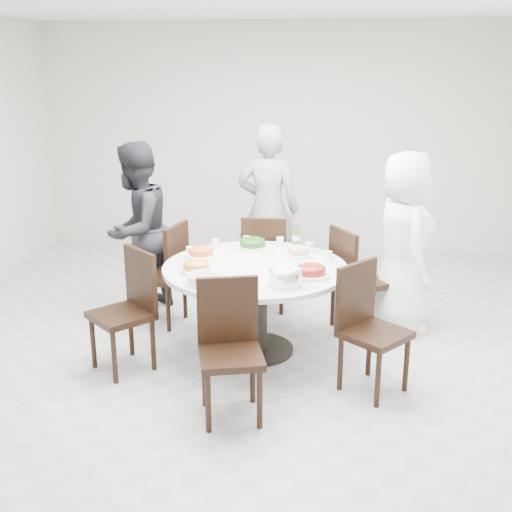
# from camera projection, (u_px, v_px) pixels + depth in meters

# --- Properties ---
(floor) EXTENTS (6.00, 6.00, 0.01)m
(floor) POSITION_uv_depth(u_px,v_px,m) (249.00, 343.00, 5.54)
(floor) COLOR #B6B7BB
(floor) RESTS_ON ground
(wall_back) EXTENTS (6.00, 0.01, 2.80)m
(wall_back) POSITION_uv_depth(u_px,v_px,m) (280.00, 139.00, 7.97)
(wall_back) COLOR silver
(wall_back) RESTS_ON ground
(wall_front) EXTENTS (6.00, 0.01, 2.80)m
(wall_front) POSITION_uv_depth(u_px,v_px,m) (139.00, 340.00, 2.28)
(wall_front) COLOR silver
(wall_front) RESTS_ON ground
(dining_table) EXTENTS (1.50, 1.50, 0.75)m
(dining_table) POSITION_uv_depth(u_px,v_px,m) (255.00, 309.00, 5.29)
(dining_table) COLOR white
(dining_table) RESTS_ON floor
(chair_ne) EXTENTS (0.58, 0.58, 0.95)m
(chair_ne) POSITION_uv_depth(u_px,v_px,m) (360.00, 280.00, 5.70)
(chair_ne) COLOR black
(chair_ne) RESTS_ON floor
(chair_n) EXTENTS (0.43, 0.43, 0.95)m
(chair_n) POSITION_uv_depth(u_px,v_px,m) (265.00, 261.00, 6.21)
(chair_n) COLOR black
(chair_n) RESTS_ON floor
(chair_nw) EXTENTS (0.50, 0.50, 0.95)m
(chair_nw) POSITION_uv_depth(u_px,v_px,m) (159.00, 274.00, 5.86)
(chair_nw) COLOR black
(chair_nw) RESTS_ON floor
(chair_sw) EXTENTS (0.59, 0.59, 0.95)m
(chair_sw) POSITION_uv_depth(u_px,v_px,m) (121.00, 313.00, 4.96)
(chair_sw) COLOR black
(chair_sw) RESTS_ON floor
(chair_s) EXTENTS (0.51, 0.51, 0.95)m
(chair_s) POSITION_uv_depth(u_px,v_px,m) (231.00, 353.00, 4.28)
(chair_s) COLOR black
(chair_s) RESTS_ON floor
(chair_se) EXTENTS (0.59, 0.59, 0.95)m
(chair_se) POSITION_uv_depth(u_px,v_px,m) (375.00, 331.00, 4.63)
(chair_se) COLOR black
(chair_se) RESTS_ON floor
(diner_right) EXTENTS (0.68, 0.89, 1.61)m
(diner_right) POSITION_uv_depth(u_px,v_px,m) (403.00, 243.00, 5.64)
(diner_right) COLOR white
(diner_right) RESTS_ON floor
(diner_middle) EXTENTS (0.66, 0.46, 1.75)m
(diner_middle) POSITION_uv_depth(u_px,v_px,m) (268.00, 209.00, 6.59)
(diner_middle) COLOR black
(diner_middle) RESTS_ON floor
(diner_left) EXTENTS (0.80, 0.93, 1.65)m
(diner_left) POSITION_uv_depth(u_px,v_px,m) (136.00, 230.00, 5.97)
(diner_left) COLOR black
(diner_left) RESTS_ON floor
(dish_greens) EXTENTS (0.30, 0.30, 0.08)m
(dish_greens) POSITION_uv_depth(u_px,v_px,m) (253.00, 244.00, 5.66)
(dish_greens) COLOR white
(dish_greens) RESTS_ON dining_table
(dish_pale) EXTENTS (0.23, 0.23, 0.06)m
(dish_pale) POSITION_uv_depth(u_px,v_px,m) (298.00, 253.00, 5.43)
(dish_pale) COLOR white
(dish_pale) RESTS_ON dining_table
(dish_orange) EXTENTS (0.27, 0.27, 0.07)m
(dish_orange) POSITION_uv_depth(u_px,v_px,m) (201.00, 253.00, 5.41)
(dish_orange) COLOR white
(dish_orange) RESTS_ON dining_table
(dish_redbrown) EXTENTS (0.29, 0.29, 0.07)m
(dish_redbrown) POSITION_uv_depth(u_px,v_px,m) (311.00, 272.00, 4.93)
(dish_redbrown) COLOR white
(dish_redbrown) RESTS_ON dining_table
(dish_tofu) EXTENTS (0.27, 0.27, 0.07)m
(dish_tofu) POSITION_uv_depth(u_px,v_px,m) (196.00, 267.00, 5.04)
(dish_tofu) COLOR white
(dish_tofu) RESTS_ON dining_table
(rice_bowl) EXTENTS (0.25, 0.25, 0.11)m
(rice_bowl) POSITION_uv_depth(u_px,v_px,m) (286.00, 278.00, 4.74)
(rice_bowl) COLOR silver
(rice_bowl) RESTS_ON dining_table
(soup_bowl) EXTENTS (0.25, 0.25, 0.08)m
(soup_bowl) POSITION_uv_depth(u_px,v_px,m) (204.00, 279.00, 4.76)
(soup_bowl) COLOR white
(soup_bowl) RESTS_ON dining_table
(beverage_bottle) EXTENTS (0.07, 0.07, 0.23)m
(beverage_bottle) POSITION_uv_depth(u_px,v_px,m) (296.00, 236.00, 5.63)
(beverage_bottle) COLOR #336E2C
(beverage_bottle) RESTS_ON dining_table
(tea_cups) EXTENTS (0.07, 0.07, 0.08)m
(tea_cups) POSITION_uv_depth(u_px,v_px,m) (264.00, 242.00, 5.72)
(tea_cups) COLOR white
(tea_cups) RESTS_ON dining_table
(chopsticks) EXTENTS (0.24, 0.04, 0.01)m
(chopsticks) POSITION_uv_depth(u_px,v_px,m) (260.00, 244.00, 5.79)
(chopsticks) COLOR tan
(chopsticks) RESTS_ON dining_table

